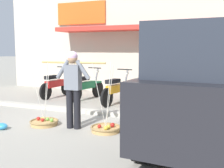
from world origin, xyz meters
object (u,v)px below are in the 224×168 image
Objects in this scene: plastic_litter_bag at (2,126)px; motorcycle_end_of_row at (159,91)px; fruit_basket_left_side at (44,122)px; motorcycle_third_in_row at (117,90)px; motorcycle_nearest_shop at (56,85)px; fruit_vendor at (73,84)px; parked_truck at (223,83)px; fruit_basket_right_side at (106,128)px; motorcycle_second_in_row at (86,87)px.

motorcycle_end_of_row is at bearing 57.99° from plastic_litter_bag.
fruit_basket_left_side is 3.06m from motorcycle_third_in_row.
motorcycle_nearest_shop is 1.01× the size of motorcycle_end_of_row.
motorcycle_third_in_row is (-0.16, 2.93, -0.52)m from fruit_vendor.
plastic_litter_bag is at bearing -72.13° from motorcycle_nearest_shop.
parked_truck is (3.77, 0.22, 1.06)m from fruit_basket_left_side.
fruit_basket_left_side is 1.00× the size of fruit_basket_right_side.
motorcycle_third_in_row is (-0.92, 2.89, 0.38)m from fruit_basket_right_side.
motorcycle_second_in_row is at bearing 166.54° from motorcycle_third_in_row.
motorcycle_second_in_row is 3.95m from plastic_litter_bag.
fruit_basket_left_side reaches higher than motorcycle_second_in_row.
fruit_vendor is 6.05× the size of plastic_litter_bag.
fruit_basket_left_side is 0.80× the size of motorcycle_third_in_row.
motorcycle_nearest_shop is at bearing 137.05° from fruit_basket_right_side.
plastic_litter_bag is (0.02, -3.93, -0.38)m from motorcycle_second_in_row.
parked_truck reaches higher than plastic_litter_bag.
parked_truck is at bearing -58.57° from motorcycle_end_of_row.
motorcycle_second_in_row is 5.43m from parked_truck.
motorcycle_nearest_shop is 1.01× the size of motorcycle_third_in_row.
parked_truck reaches higher than fruit_basket_right_side.
parked_truck is (3.18, -2.76, 0.68)m from motorcycle_third_in_row.
motorcycle_nearest_shop is (-1.91, 3.28, 0.38)m from fruit_basket_left_side.
motorcycle_end_of_row is at bearing 1.11° from motorcycle_nearest_shop.
fruit_basket_right_side is 0.80× the size of motorcycle_third_in_row.
motorcycle_nearest_shop and motorcycle_third_in_row have the same top height.
parked_truck is at bearing -40.94° from motorcycle_third_in_row.
motorcycle_end_of_row is at bearing 61.02° from fruit_basket_left_side.
motorcycle_third_in_row is at bearing -6.86° from motorcycle_nearest_shop.
motorcycle_end_of_row reaches higher than plastic_litter_bag.
motorcycle_third_in_row is (2.50, -0.30, 0.00)m from motorcycle_nearest_shop.
motorcycle_second_in_row is at bearing -178.31° from motorcycle_end_of_row.
motorcycle_nearest_shop is at bearing 179.95° from motorcycle_second_in_row.
parked_truck is at bearing 3.21° from fruit_basket_right_side.
fruit_basket_left_side is 0.81× the size of motorcycle_end_of_row.
parked_truck is at bearing 3.26° from fruit_vendor.
fruit_basket_left_side is 3.82m from motorcycle_nearest_shop.
motorcycle_nearest_shop is 2.52m from motorcycle_third_in_row.
motorcycle_end_of_row is (3.77, 0.07, 0.00)m from motorcycle_nearest_shop.
motorcycle_second_in_row is (-0.66, 3.28, 0.38)m from fruit_basket_left_side.
fruit_vendor is 4.22m from motorcycle_nearest_shop.
motorcycle_end_of_row is 6.43× the size of plastic_litter_bag.
fruit_basket_right_side is at bearing 18.95° from plastic_litter_bag.
motorcycle_second_in_row is 1.00× the size of motorcycle_end_of_row.
fruit_basket_right_side is 3.30m from motorcycle_end_of_row.
parked_truck reaches higher than motorcycle_second_in_row.
motorcycle_second_in_row is at bearing 145.39° from parked_truck.
motorcycle_end_of_row is at bearing 16.46° from motorcycle_third_in_row.
fruit_basket_right_side is 3.88m from motorcycle_second_in_row.
fruit_basket_right_side is 0.80× the size of motorcycle_nearest_shop.
motorcycle_nearest_shop is at bearing 173.14° from motorcycle_third_in_row.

